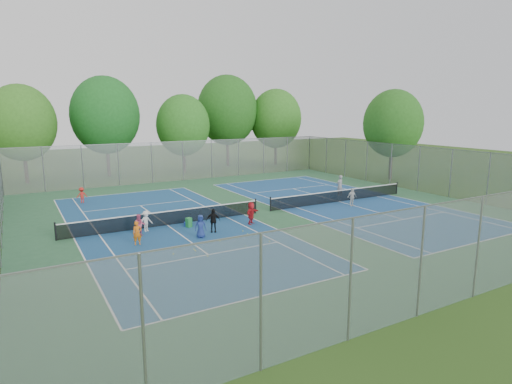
% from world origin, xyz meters
% --- Properties ---
extents(ground, '(120.00, 120.00, 0.00)m').
position_xyz_m(ground, '(0.00, 0.00, 0.00)').
color(ground, '#2A4B17').
rests_on(ground, ground).
extents(court_pad, '(32.00, 32.00, 0.01)m').
position_xyz_m(court_pad, '(0.00, 0.00, 0.01)').
color(court_pad, '#2E613C').
rests_on(court_pad, ground).
extents(court_left, '(10.97, 23.77, 0.01)m').
position_xyz_m(court_left, '(-7.00, 0.00, 0.02)').
color(court_left, navy).
rests_on(court_left, court_pad).
extents(court_right, '(10.97, 23.77, 0.01)m').
position_xyz_m(court_right, '(7.00, 0.00, 0.02)').
color(court_right, navy).
rests_on(court_right, court_pad).
extents(net_left, '(12.87, 0.10, 0.91)m').
position_xyz_m(net_left, '(-7.00, 0.00, 0.46)').
color(net_left, black).
rests_on(net_left, ground).
extents(net_right, '(12.87, 0.10, 0.91)m').
position_xyz_m(net_right, '(7.00, 0.00, 0.46)').
color(net_right, black).
rests_on(net_right, ground).
extents(fence_north, '(32.00, 0.10, 4.00)m').
position_xyz_m(fence_north, '(0.00, 16.00, 2.00)').
color(fence_north, gray).
rests_on(fence_north, ground).
extents(fence_south, '(32.00, 0.10, 4.00)m').
position_xyz_m(fence_south, '(0.00, -16.00, 2.00)').
color(fence_south, gray).
rests_on(fence_south, ground).
extents(fence_east, '(0.10, 32.00, 4.00)m').
position_xyz_m(fence_east, '(16.00, 0.00, 2.00)').
color(fence_east, gray).
rests_on(fence_east, ground).
extents(tree_nw, '(6.40, 6.40, 9.58)m').
position_xyz_m(tree_nw, '(-14.00, 22.00, 5.89)').
color(tree_nw, '#443326').
rests_on(tree_nw, ground).
extents(tree_nl, '(7.20, 7.20, 10.69)m').
position_xyz_m(tree_nl, '(-6.00, 23.00, 6.54)').
color(tree_nl, '#443326').
rests_on(tree_nl, ground).
extents(tree_nc, '(6.00, 6.00, 8.85)m').
position_xyz_m(tree_nc, '(2.00, 21.00, 5.39)').
color(tree_nc, '#443326').
rests_on(tree_nc, ground).
extents(tree_nr, '(7.60, 7.60, 11.42)m').
position_xyz_m(tree_nr, '(9.00, 24.00, 7.04)').
color(tree_nr, '#443326').
rests_on(tree_nr, ground).
extents(tree_ne, '(6.60, 6.60, 9.77)m').
position_xyz_m(tree_ne, '(15.00, 22.00, 5.97)').
color(tree_ne, '#443326').
rests_on(tree_ne, ground).
extents(tree_side_e, '(6.00, 6.00, 9.20)m').
position_xyz_m(tree_side_e, '(19.00, 6.00, 5.74)').
color(tree_side_e, '#443326').
rests_on(tree_side_e, ground).
extents(ball_crate, '(0.37, 0.37, 0.27)m').
position_xyz_m(ball_crate, '(-6.01, -0.81, 0.14)').
color(ball_crate, '#1834BA').
rests_on(ball_crate, ground).
extents(ball_hopper, '(0.39, 0.39, 0.60)m').
position_xyz_m(ball_hopper, '(-5.98, -1.08, 0.30)').
color(ball_hopper, green).
rests_on(ball_hopper, ground).
extents(student_a, '(0.50, 0.35, 1.31)m').
position_xyz_m(student_a, '(-9.64, -3.00, 0.65)').
color(student_a, orange).
rests_on(student_a, ground).
extents(student_b, '(0.72, 0.61, 1.29)m').
position_xyz_m(student_b, '(-9.09, -1.41, 0.65)').
color(student_b, '#D05178').
rests_on(student_b, ground).
extents(student_c, '(0.93, 0.70, 1.27)m').
position_xyz_m(student_c, '(-8.51, -0.67, 0.63)').
color(student_c, silver).
rests_on(student_c, ground).
extents(student_d, '(0.91, 0.66, 1.44)m').
position_xyz_m(student_d, '(-5.11, -2.81, 0.72)').
color(student_d, black).
rests_on(student_d, ground).
extents(student_e, '(0.76, 0.61, 1.34)m').
position_xyz_m(student_e, '(-6.19, -3.49, 0.67)').
color(student_e, navy).
rests_on(student_e, ground).
extents(student_f, '(1.35, 1.10, 1.45)m').
position_xyz_m(student_f, '(-2.27, -2.35, 0.72)').
color(student_f, red).
rests_on(student_f, ground).
extents(child_far_baseline, '(0.84, 0.54, 1.23)m').
position_xyz_m(child_far_baseline, '(-10.65, 9.66, 0.62)').
color(child_far_baseline, red).
rests_on(child_far_baseline, ground).
extents(instructor, '(0.69, 0.50, 1.76)m').
position_xyz_m(instructor, '(8.58, 1.81, 0.88)').
color(instructor, gray).
rests_on(instructor, ground).
extents(teen_court_b, '(0.82, 0.36, 1.38)m').
position_xyz_m(teen_court_b, '(6.83, -1.61, 0.69)').
color(teen_court_b, silver).
rests_on(teen_court_b, ground).
extents(tennis_ball_0, '(0.07, 0.07, 0.07)m').
position_xyz_m(tennis_ball_0, '(-7.37, -5.58, 0.03)').
color(tennis_ball_0, '#C4D631').
rests_on(tennis_ball_0, ground).
extents(tennis_ball_1, '(0.07, 0.07, 0.07)m').
position_xyz_m(tennis_ball_1, '(-3.62, -4.32, 0.03)').
color(tennis_ball_1, '#C5E835').
rests_on(tennis_ball_1, ground).
extents(tennis_ball_2, '(0.07, 0.07, 0.07)m').
position_xyz_m(tennis_ball_2, '(-3.24, -6.13, 0.03)').
color(tennis_ball_2, '#DFEE37').
rests_on(tennis_ball_2, ground).
extents(tennis_ball_3, '(0.07, 0.07, 0.07)m').
position_xyz_m(tennis_ball_3, '(-7.35, -5.36, 0.03)').
color(tennis_ball_3, '#C4E134').
rests_on(tennis_ball_3, ground).
extents(tennis_ball_4, '(0.07, 0.07, 0.07)m').
position_xyz_m(tennis_ball_4, '(-4.76, -6.17, 0.03)').
color(tennis_ball_4, '#B0D832').
rests_on(tennis_ball_4, ground).
extents(tennis_ball_5, '(0.07, 0.07, 0.07)m').
position_xyz_m(tennis_ball_5, '(-8.51, -5.50, 0.03)').
color(tennis_ball_5, '#B7CE30').
rests_on(tennis_ball_5, ground).
extents(tennis_ball_6, '(0.07, 0.07, 0.07)m').
position_xyz_m(tennis_ball_6, '(-5.59, -4.72, 0.03)').
color(tennis_ball_6, '#CFDB33').
rests_on(tennis_ball_6, ground).
extents(tennis_ball_7, '(0.07, 0.07, 0.07)m').
position_xyz_m(tennis_ball_7, '(-9.34, -1.53, 0.03)').
color(tennis_ball_7, gold).
rests_on(tennis_ball_7, ground).
extents(tennis_ball_8, '(0.07, 0.07, 0.07)m').
position_xyz_m(tennis_ball_8, '(-3.56, -3.63, 0.03)').
color(tennis_ball_8, gold).
rests_on(tennis_ball_8, ground).
extents(tennis_ball_9, '(0.07, 0.07, 0.07)m').
position_xyz_m(tennis_ball_9, '(-7.15, -6.67, 0.03)').
color(tennis_ball_9, '#DEF338').
rests_on(tennis_ball_9, ground).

